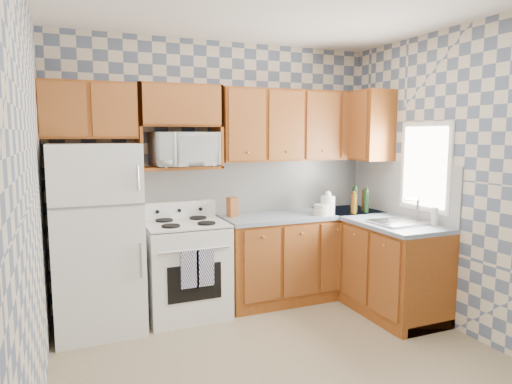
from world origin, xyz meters
TOP-DOWN VIEW (x-y plane):
  - floor at (0.00, 0.00)m, footprint 3.40×3.40m
  - back_wall at (0.00, 1.60)m, footprint 3.40×0.02m
  - right_wall at (1.70, 0.00)m, footprint 0.02×3.20m
  - backsplash_back at (0.40, 1.59)m, footprint 2.60×0.02m
  - backsplash_right at (1.69, 0.80)m, footprint 0.02×1.60m
  - refrigerator at (-1.27, 1.25)m, footprint 0.75×0.70m
  - stove_body at (-0.47, 1.28)m, footprint 0.76×0.65m
  - cooktop at (-0.47, 1.28)m, footprint 0.76×0.65m
  - backguard at (-0.47, 1.55)m, footprint 0.76×0.08m
  - dish_towel_left at (-0.52, 0.93)m, footprint 0.16×0.02m
  - dish_towel_right at (-0.38, 0.93)m, footprint 0.16×0.02m
  - base_cabinets_back at (0.82, 1.30)m, footprint 1.75×0.60m
  - base_cabinets_right at (1.40, 0.80)m, footprint 0.60×1.60m
  - countertop_back at (0.82, 1.30)m, footprint 1.77×0.63m
  - countertop_right at (1.40, 0.80)m, footprint 0.63×1.60m
  - upper_cabinets_back at (0.82, 1.44)m, footprint 1.75×0.33m
  - upper_cabinets_fridge at (-1.29, 1.44)m, footprint 0.82×0.33m
  - upper_cabinets_right at (1.53, 1.25)m, footprint 0.33×0.70m
  - microwave_shelf at (-0.47, 1.44)m, footprint 0.80×0.33m
  - microwave at (-0.43, 1.41)m, footprint 0.64×0.47m
  - sink at (1.40, 0.45)m, footprint 0.48×0.40m
  - window at (1.69, 0.45)m, footprint 0.02×0.66m
  - bottle_0 at (1.37, 1.13)m, footprint 0.06×0.06m
  - bottle_1 at (1.47, 1.07)m, footprint 0.06×0.06m
  - bottle_2 at (1.52, 1.17)m, footprint 0.06×0.06m
  - bottle_3 at (1.30, 1.05)m, footprint 0.06×0.06m
  - knife_block at (0.05, 1.38)m, footprint 0.11×0.11m
  - electric_kettle at (1.04, 1.14)m, footprint 0.15×0.15m
  - food_containers at (0.93, 1.10)m, footprint 0.17×0.17m
  - soap_bottle at (1.62, 0.23)m, footprint 0.06×0.06m

SIDE VIEW (x-z plane):
  - floor at x=0.00m, z-range 0.00..0.00m
  - base_cabinets_back at x=0.82m, z-range 0.00..0.88m
  - base_cabinets_right at x=1.40m, z-range 0.00..0.88m
  - stove_body at x=-0.47m, z-range 0.00..0.90m
  - dish_towel_left at x=-0.52m, z-range 0.39..0.73m
  - dish_towel_right at x=-0.38m, z-range 0.39..0.73m
  - refrigerator at x=-1.27m, z-range 0.00..1.68m
  - countertop_back at x=0.82m, z-range 0.88..0.92m
  - countertop_right at x=1.40m, z-range 0.88..0.92m
  - cooktop at x=-0.47m, z-range 0.89..0.92m
  - sink at x=1.40m, z-range 0.91..0.94m
  - food_containers at x=0.93m, z-range 0.92..1.04m
  - backguard at x=-0.47m, z-range 0.92..1.08m
  - soap_bottle at x=1.62m, z-range 0.92..1.09m
  - electric_kettle at x=1.04m, z-range 0.92..1.11m
  - knife_block at x=0.05m, z-range 0.92..1.12m
  - bottle_3 at x=1.30m, z-range 0.92..1.14m
  - bottle_2 at x=1.52m, z-range 0.92..1.16m
  - bottle_1 at x=1.47m, z-range 0.92..1.17m
  - bottle_0 at x=1.37m, z-range 0.92..1.19m
  - backsplash_back at x=0.40m, z-range 0.92..1.48m
  - backsplash_right at x=1.69m, z-range 0.92..1.48m
  - back_wall at x=0.00m, z-range 0.00..2.70m
  - right_wall at x=1.70m, z-range 0.00..2.70m
  - microwave_shelf at x=-0.47m, z-range 1.42..1.45m
  - window at x=1.69m, z-range 1.02..1.88m
  - microwave at x=-0.43m, z-range 1.45..1.78m
  - upper_cabinets_back at x=0.82m, z-range 1.48..2.22m
  - upper_cabinets_right at x=1.53m, z-range 1.48..2.22m
  - upper_cabinets_fridge at x=-1.29m, z-range 1.72..2.22m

